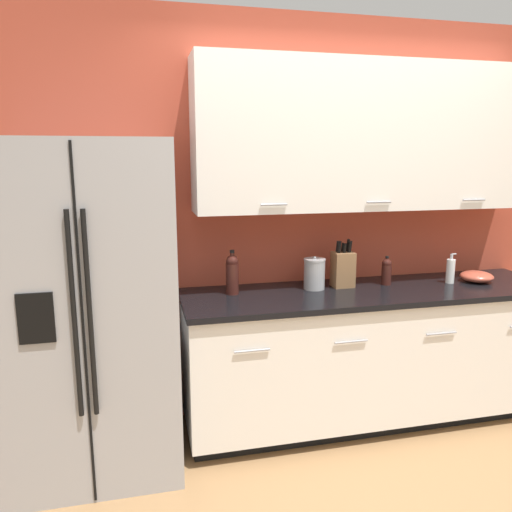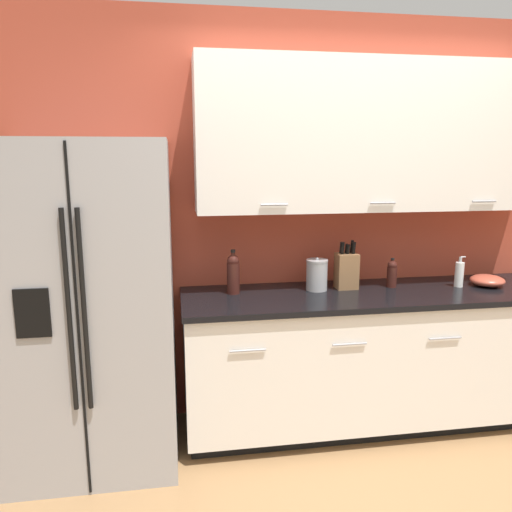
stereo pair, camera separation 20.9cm
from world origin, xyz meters
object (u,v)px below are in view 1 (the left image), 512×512
Objects in this scene: knife_block at (343,269)px; wine_bottle at (232,274)px; oil_bottle at (386,271)px; mixing_bowl at (477,276)px; refrigerator at (91,309)px; soap_dispenser at (450,271)px; steel_canister at (314,274)px.

wine_bottle is (-0.73, -0.01, 0.01)m from knife_block.
mixing_bowl is at bearing -6.75° from oil_bottle.
wine_bottle is 1.03m from oil_bottle.
knife_block is 0.94m from mixing_bowl.
refrigerator is 6.62× the size of wine_bottle.
knife_block is at bearing 176.59° from oil_bottle.
soap_dispenser is at bearing -2.74° from wine_bottle.
soap_dispenser is at bearing -4.17° from steel_canister.
soap_dispenser is at bearing -6.10° from knife_block.
soap_dispenser reaches higher than oil_bottle.
soap_dispenser is at bearing -7.95° from oil_bottle.
soap_dispenser is 0.95× the size of steel_canister.
steel_canister is at bearing 179.16° from oil_bottle.
refrigerator is 9.06× the size of soap_dispenser.
mixing_bowl is at bearing -4.15° from steel_canister.
mixing_bowl is (0.19, -0.01, -0.05)m from soap_dispenser.
mixing_bowl is at bearing -5.68° from knife_block.
mixing_bowl is at bearing -4.06° from soap_dispenser.
mixing_bowl is (1.65, -0.08, -0.09)m from wine_bottle.
mixing_bowl is (2.47, 0.08, 0.03)m from refrigerator.
wine_bottle is 1.37× the size of soap_dispenser.
steel_canister is (0.53, -0.00, -0.03)m from wine_bottle.
knife_block is at bearing 6.44° from refrigerator.
refrigerator is 2.28m from soap_dispenser.
mixing_bowl is at bearing -2.89° from wine_bottle.
wine_bottle reaches higher than steel_canister.
refrigerator is 5.87× the size of knife_block.
knife_block is 1.46× the size of steel_canister.
refrigerator is 2.47m from mixing_bowl.
steel_canister is (1.35, 0.16, 0.09)m from refrigerator.
wine_bottle is 1.46m from soap_dispenser.
refrigerator is 1.36m from steel_canister.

